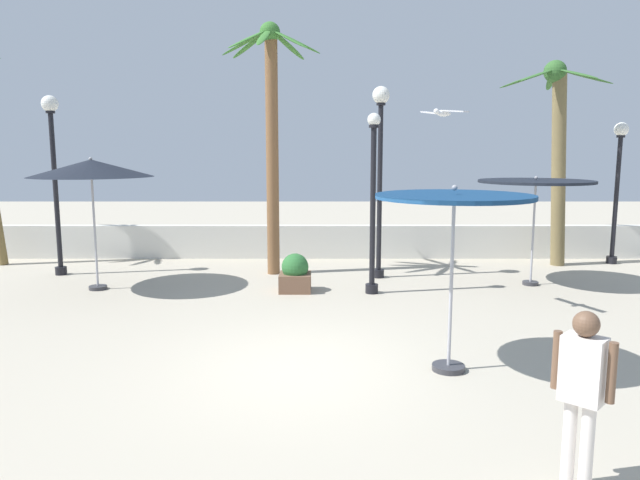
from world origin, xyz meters
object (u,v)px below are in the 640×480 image
(lamp_post_3, at_px, (617,176))
(seagull_0, at_px, (442,113))
(lamp_post_2, at_px, (53,161))
(guest_0, at_px, (581,383))
(patio_umbrella_1, at_px, (90,169))
(lamp_post_1, at_px, (372,201))
(lamp_post_0, at_px, (379,154))
(patio_umbrella_0, at_px, (535,185))
(patio_umbrella_2, at_px, (453,209))
(palm_tree_2, at_px, (557,142))
(planter, at_px, (294,274))
(palm_tree_1, at_px, (271,121))

(lamp_post_3, xyz_separation_m, seagull_0, (-5.86, -5.08, 1.38))
(lamp_post_2, height_order, guest_0, lamp_post_2)
(patio_umbrella_1, height_order, lamp_post_1, lamp_post_1)
(lamp_post_2, bearing_deg, seagull_0, -22.26)
(lamp_post_0, bearing_deg, seagull_0, -76.20)
(lamp_post_2, distance_m, guest_0, 13.18)
(patio_umbrella_0, bearing_deg, guest_0, -106.97)
(lamp_post_1, distance_m, seagull_0, 2.65)
(lamp_post_2, bearing_deg, patio_umbrella_2, -37.97)
(patio_umbrella_0, distance_m, patio_umbrella_2, 6.22)
(guest_0, xyz_separation_m, seagull_0, (-0.11, 5.93, 2.76))
(patio_umbrella_0, height_order, palm_tree_2, palm_tree_2)
(lamp_post_1, relative_size, lamp_post_3, 1.01)
(palm_tree_2, height_order, seagull_0, palm_tree_2)
(patio_umbrella_0, bearing_deg, patio_umbrella_2, -119.74)
(planter, bearing_deg, seagull_0, -33.31)
(patio_umbrella_1, distance_m, seagull_0, 7.62)
(patio_umbrella_2, height_order, lamp_post_2, lamp_post_2)
(patio_umbrella_1, bearing_deg, seagull_0, -15.44)
(guest_0, bearing_deg, lamp_post_0, 95.69)
(lamp_post_3, xyz_separation_m, guest_0, (-5.74, -11.02, -1.38))
(patio_umbrella_0, relative_size, lamp_post_0, 0.56)
(patio_umbrella_2, distance_m, lamp_post_3, 10.19)
(palm_tree_2, bearing_deg, lamp_post_0, -161.94)
(patio_umbrella_1, relative_size, palm_tree_2, 0.54)
(patio_umbrella_0, bearing_deg, patio_umbrella_1, -177.41)
(planter, bearing_deg, patio_umbrella_2, -63.46)
(patio_umbrella_2, xyz_separation_m, lamp_post_1, (-0.70, 4.60, -0.28))
(patio_umbrella_1, bearing_deg, patio_umbrella_0, 2.59)
(patio_umbrella_2, xyz_separation_m, planter, (-2.39, 4.79, -1.94))
(lamp_post_0, distance_m, lamp_post_1, 1.92)
(palm_tree_1, bearing_deg, lamp_post_0, -10.18)
(seagull_0, bearing_deg, patio_umbrella_2, -97.98)
(palm_tree_2, distance_m, lamp_post_3, 2.02)
(palm_tree_2, relative_size, planter, 6.41)
(patio_umbrella_0, xyz_separation_m, lamp_post_3, (3.18, 2.63, 0.08))
(patio_umbrella_0, height_order, patio_umbrella_2, patio_umbrella_2)
(lamp_post_0, bearing_deg, patio_umbrella_2, -86.40)
(patio_umbrella_1, xyz_separation_m, lamp_post_0, (6.47, 1.26, 0.33))
(lamp_post_0, distance_m, lamp_post_3, 6.93)
(patio_umbrella_0, distance_m, palm_tree_1, 6.42)
(palm_tree_1, distance_m, lamp_post_0, 2.79)
(palm_tree_2, bearing_deg, patio_umbrella_1, -165.89)
(lamp_post_0, height_order, planter, lamp_post_0)
(palm_tree_1, xyz_separation_m, lamp_post_2, (-5.36, -0.14, -0.96))
(lamp_post_1, bearing_deg, planter, 173.62)
(lamp_post_3, height_order, seagull_0, seagull_0)
(patio_umbrella_1, distance_m, planter, 5.04)
(palm_tree_1, distance_m, lamp_post_3, 9.50)
(planter, bearing_deg, palm_tree_1, 108.56)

